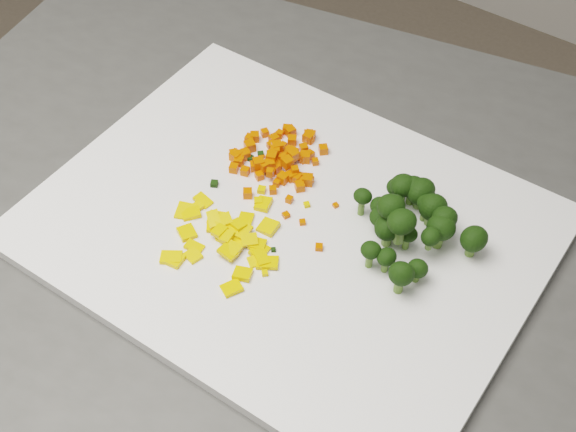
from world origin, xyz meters
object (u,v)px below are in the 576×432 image
Objects in this scene: cutting_board at (288,227)px; broccoli_pile at (409,228)px; pepper_pile at (225,235)px; counter_block at (308,421)px; carrot_pile at (278,156)px.

broccoli_pile is at bearing 19.49° from cutting_board.
cutting_board is 3.88× the size of pepper_pile.
counter_block is at bearing -173.82° from broccoli_pile.
carrot_pile is 0.12m from pepper_pile.
carrot_pile reaches higher than pepper_pile.
counter_block is 0.50m from broccoli_pile.
broccoli_pile is (0.15, 0.10, 0.02)m from pepper_pile.
carrot_pile is at bearing 157.60° from counter_block.
carrot_pile is 0.86× the size of pepper_pile.
broccoli_pile is at bearing -6.29° from carrot_pile.
counter_block is at bearing 62.34° from cutting_board.
pepper_pile is at bearing -80.81° from carrot_pile.
counter_block is at bearing 58.16° from pepper_pile.
pepper_pile reaches higher than counter_block.
cutting_board is 0.07m from pepper_pile.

